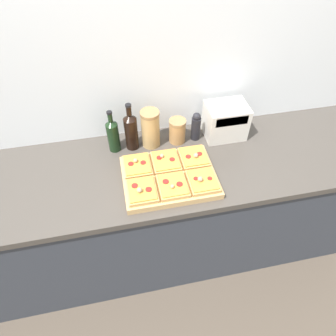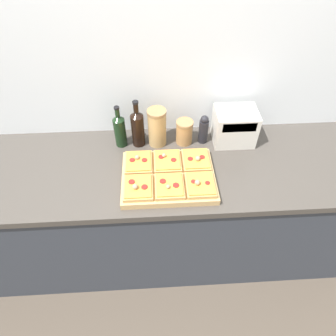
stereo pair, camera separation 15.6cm
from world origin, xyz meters
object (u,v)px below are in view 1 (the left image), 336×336
(grain_jar_short, at_px, (177,131))
(pepper_mill, at_px, (196,126))
(wine_bottle, at_px, (131,131))
(cutting_board, at_px, (169,177))
(toaster_oven, at_px, (225,121))
(grain_jar_tall, at_px, (151,129))
(olive_oil_bottle, at_px, (113,135))

(grain_jar_short, bearing_deg, pepper_mill, 0.00)
(wine_bottle, relative_size, pepper_mill, 1.61)
(cutting_board, height_order, toaster_oven, toaster_oven)
(wine_bottle, relative_size, toaster_oven, 1.13)
(cutting_board, xyz_separation_m, grain_jar_short, (0.11, 0.29, 0.06))
(grain_jar_tall, xyz_separation_m, toaster_oven, (0.45, -0.00, -0.01))
(wine_bottle, height_order, toaster_oven, wine_bottle)
(cutting_board, height_order, grain_jar_tall, grain_jar_tall)
(wine_bottle, bearing_deg, cutting_board, -62.01)
(olive_oil_bottle, xyz_separation_m, toaster_oven, (0.66, -0.00, -0.01))
(grain_jar_tall, bearing_deg, pepper_mill, 0.00)
(cutting_board, distance_m, grain_jar_short, 0.32)
(pepper_mill, bearing_deg, wine_bottle, 180.00)
(pepper_mill, bearing_deg, grain_jar_short, 180.00)
(grain_jar_tall, bearing_deg, olive_oil_bottle, 180.00)
(grain_jar_short, relative_size, pepper_mill, 0.82)
(olive_oil_bottle, height_order, toaster_oven, olive_oil_bottle)
(olive_oil_bottle, height_order, grain_jar_tall, olive_oil_bottle)
(olive_oil_bottle, relative_size, toaster_oven, 1.02)
(grain_jar_tall, distance_m, toaster_oven, 0.45)
(grain_jar_tall, height_order, grain_jar_short, grain_jar_tall)
(wine_bottle, relative_size, grain_jar_tall, 1.27)
(grain_jar_short, bearing_deg, olive_oil_bottle, 180.00)
(cutting_board, bearing_deg, olive_oil_bottle, 131.27)
(cutting_board, xyz_separation_m, wine_bottle, (-0.16, 0.29, 0.10))
(wine_bottle, distance_m, toaster_oven, 0.56)
(toaster_oven, bearing_deg, grain_jar_tall, 179.89)
(cutting_board, distance_m, pepper_mill, 0.38)
(grain_jar_tall, xyz_separation_m, pepper_mill, (0.27, 0.00, -0.03))
(grain_jar_short, bearing_deg, wine_bottle, 180.00)
(wine_bottle, xyz_separation_m, toaster_oven, (0.56, -0.00, -0.02))
(olive_oil_bottle, bearing_deg, cutting_board, -48.73)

